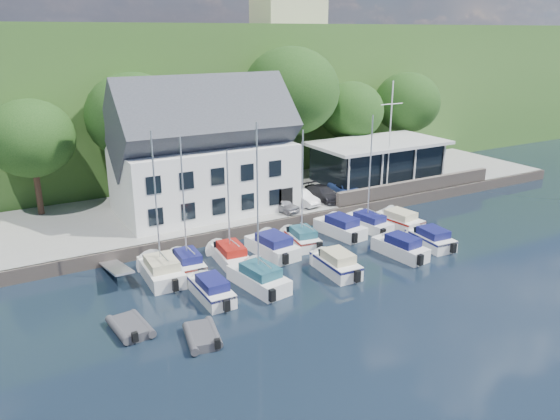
# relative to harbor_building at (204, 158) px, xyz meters

# --- Properties ---
(ground) EXTENTS (180.00, 180.00, 0.00)m
(ground) POSITION_rel_harbor_building_xyz_m (7.00, -16.50, -5.35)
(ground) COLOR black
(ground) RESTS_ON ground
(quay) EXTENTS (60.00, 13.00, 1.00)m
(quay) POSITION_rel_harbor_building_xyz_m (7.00, 1.00, -4.85)
(quay) COLOR gray
(quay) RESTS_ON ground
(quay_face) EXTENTS (60.00, 0.30, 1.00)m
(quay_face) POSITION_rel_harbor_building_xyz_m (7.00, -5.50, -4.85)
(quay_face) COLOR #706259
(quay_face) RESTS_ON ground
(hillside) EXTENTS (160.00, 75.00, 16.00)m
(hillside) POSITION_rel_harbor_building_xyz_m (7.00, 45.50, 2.65)
(hillside) COLOR #2F5720
(hillside) RESTS_ON ground
(field_patch) EXTENTS (50.00, 30.00, 0.30)m
(field_patch) POSITION_rel_harbor_building_xyz_m (15.00, 53.50, 10.80)
(field_patch) COLOR #5D6934
(field_patch) RESTS_ON hillside
(harbor_building) EXTENTS (14.40, 8.20, 8.70)m
(harbor_building) POSITION_rel_harbor_building_xyz_m (0.00, 0.00, 0.00)
(harbor_building) COLOR white
(harbor_building) RESTS_ON quay
(club_pavilion) EXTENTS (13.20, 7.20, 4.10)m
(club_pavilion) POSITION_rel_harbor_building_xyz_m (18.00, -0.50, -2.30)
(club_pavilion) COLOR black
(club_pavilion) RESTS_ON quay
(seawall) EXTENTS (18.00, 0.50, 1.20)m
(seawall) POSITION_rel_harbor_building_xyz_m (19.00, -5.10, -3.75)
(seawall) COLOR #706259
(seawall) RESTS_ON quay
(gangway) EXTENTS (1.20, 6.00, 1.40)m
(gangway) POSITION_rel_harbor_building_xyz_m (-9.50, -7.50, -5.35)
(gangway) COLOR silver
(gangway) RESTS_ON ground
(car_silver) EXTENTS (2.06, 3.50, 1.12)m
(car_silver) POSITION_rel_harbor_building_xyz_m (5.35, -3.73, -3.79)
(car_silver) COLOR #A1A0A5
(car_silver) RESTS_ON quay
(car_white) EXTENTS (1.92, 3.97, 1.25)m
(car_white) POSITION_rel_harbor_building_xyz_m (7.64, -2.95, -3.72)
(car_white) COLOR silver
(car_white) RESTS_ON quay
(car_dgrey) EXTENTS (2.01, 4.32, 1.22)m
(car_dgrey) POSITION_rel_harbor_building_xyz_m (10.04, -2.79, -3.74)
(car_dgrey) COLOR #29282D
(car_dgrey) RESTS_ON quay
(car_blue) EXTENTS (1.92, 3.93, 1.29)m
(car_blue) POSITION_rel_harbor_building_xyz_m (12.58, -2.81, -3.70)
(car_blue) COLOR #324E99
(car_blue) RESTS_ON quay
(flagpole) EXTENTS (2.44, 0.20, 10.16)m
(flagpole) POSITION_rel_harbor_building_xyz_m (16.65, -3.62, 0.73)
(flagpole) COLOR white
(flagpole) RESTS_ON quay
(tree_0) EXTENTS (6.86, 6.86, 9.37)m
(tree_0) POSITION_rel_harbor_building_xyz_m (-12.27, 5.40, 0.34)
(tree_0) COLOR black
(tree_0) RESTS_ON quay
(tree_1) EXTENTS (8.14, 8.14, 11.12)m
(tree_1) POSITION_rel_harbor_building_xyz_m (-4.11, 5.02, 1.21)
(tree_1) COLOR black
(tree_1) RESTS_ON quay
(tree_3) EXTENTS (9.51, 9.51, 12.99)m
(tree_3) POSITION_rel_harbor_building_xyz_m (11.47, 5.22, 2.15)
(tree_3) COLOR black
(tree_3) RESTS_ON quay
(tree_4) EXTENTS (6.85, 6.85, 9.37)m
(tree_4) POSITION_rel_harbor_building_xyz_m (18.86, 5.20, 0.33)
(tree_4) COLOR black
(tree_4) RESTS_ON quay
(tree_5) EXTENTS (7.35, 7.35, 10.05)m
(tree_5) POSITION_rel_harbor_building_xyz_m (26.33, 4.96, 0.67)
(tree_5) COLOR black
(tree_5) RESTS_ON quay
(boat_r1_0) EXTENTS (2.52, 6.51, 9.47)m
(boat_r1_0) POSITION_rel_harbor_building_xyz_m (-7.01, -9.46, -0.62)
(boat_r1_0) COLOR white
(boat_r1_0) RESTS_ON ground
(boat_r1_1) EXTENTS (2.14, 5.72, 8.53)m
(boat_r1_1) POSITION_rel_harbor_building_xyz_m (-5.04, -8.94, -1.08)
(boat_r1_1) COLOR white
(boat_r1_1) RESTS_ON ground
(boat_r1_2) EXTENTS (2.45, 6.44, 8.63)m
(boat_r1_2) POSITION_rel_harbor_building_xyz_m (-2.01, -9.21, -1.04)
(boat_r1_2) COLOR white
(boat_r1_2) RESTS_ON ground
(boat_r1_3) EXTENTS (2.91, 6.49, 1.56)m
(boat_r1_3) POSITION_rel_harbor_building_xyz_m (1.23, -9.39, -4.57)
(boat_r1_3) COLOR white
(boat_r1_3) RESTS_ON ground
(boat_r1_4) EXTENTS (2.57, 5.53, 8.58)m
(boat_r1_4) POSITION_rel_harbor_building_xyz_m (3.99, -8.95, -1.06)
(boat_r1_4) COLOR white
(boat_r1_4) RESTS_ON ground
(boat_r1_5) EXTENTS (2.91, 6.49, 1.57)m
(boat_r1_5) POSITION_rel_harbor_building_xyz_m (7.79, -8.56, -4.56)
(boat_r1_5) COLOR white
(boat_r1_5) RESTS_ON ground
(boat_r1_6) EXTENTS (2.73, 6.48, 8.57)m
(boat_r1_6) POSITION_rel_harbor_building_xyz_m (10.42, -8.66, -1.07)
(boat_r1_6) COLOR white
(boat_r1_6) RESTS_ON ground
(boat_r1_7) EXTENTS (2.90, 6.21, 1.44)m
(boat_r1_7) POSITION_rel_harbor_building_xyz_m (12.97, -9.49, -4.63)
(boat_r1_7) COLOR white
(boat_r1_7) RESTS_ON ground
(boat_r2_0) EXTENTS (1.77, 5.86, 1.41)m
(boat_r2_0) POSITION_rel_harbor_building_xyz_m (-5.23, -13.50, -4.64)
(boat_r2_0) COLOR white
(boat_r2_0) RESTS_ON ground
(boat_r2_1) EXTENTS (3.06, 6.73, 9.51)m
(boat_r2_1) POSITION_rel_harbor_building_xyz_m (-2.06, -13.58, -0.60)
(boat_r2_1) COLOR white
(boat_r2_1) RESTS_ON ground
(boat_r2_2) EXTENTS (2.21, 5.85, 1.57)m
(boat_r2_2) POSITION_rel_harbor_building_xyz_m (3.38, -14.22, -4.56)
(boat_r2_2) COLOR white
(boat_r2_2) RESTS_ON ground
(boat_r2_3) EXTENTS (2.46, 6.25, 1.57)m
(boat_r2_3) POSITION_rel_harbor_building_xyz_m (9.03, -14.14, -4.57)
(boat_r2_3) COLOR white
(boat_r2_3) RESTS_ON ground
(boat_r2_4) EXTENTS (2.45, 5.67, 1.45)m
(boat_r2_4) POSITION_rel_harbor_building_xyz_m (12.25, -13.86, -4.63)
(boat_r2_4) COLOR white
(boat_r2_4) RESTS_ON ground
(dinghy_0) EXTENTS (2.10, 3.20, 0.71)m
(dinghy_0) POSITION_rel_harbor_building_xyz_m (-10.50, -14.94, -4.99)
(dinghy_0) COLOR #37383C
(dinghy_0) RESTS_ON ground
(dinghy_1) EXTENTS (2.33, 3.25, 0.69)m
(dinghy_1) POSITION_rel_harbor_building_xyz_m (-7.49, -17.65, -5.00)
(dinghy_1) COLOR #37383C
(dinghy_1) RESTS_ON ground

